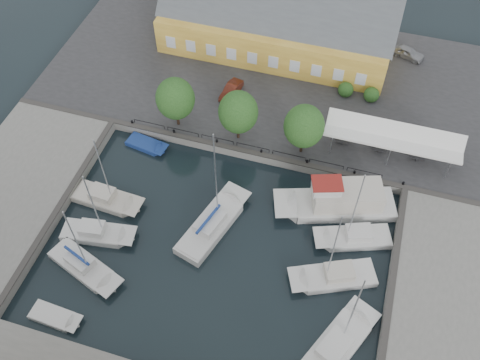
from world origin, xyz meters
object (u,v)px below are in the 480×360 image
(warehouse, at_px, (272,23))
(east_boat_a, at_px, (354,238))
(launch_sw, at_px, (55,318))
(west_boat_d, at_px, (84,267))
(tent_canopy, at_px, (394,136))
(car_silver, at_px, (408,53))
(east_boat_c, at_px, (336,347))
(west_boat_b, at_px, (107,200))
(trawler, at_px, (340,202))
(center_sailboat, at_px, (212,225))
(east_boat_b, at_px, (334,277))
(west_boat_c, at_px, (97,234))
(car_red, at_px, (231,90))
(launch_nw, at_px, (147,145))

(warehouse, xyz_separation_m, east_boat_a, (14.91, -25.09, -4.17))
(east_boat_a, distance_m, launch_sw, 28.32)
(west_boat_d, bearing_deg, tent_canopy, 40.65)
(car_silver, height_order, launch_sw, car_silver)
(east_boat_c, relative_size, west_boat_b, 1.15)
(warehouse, xyz_separation_m, trawler, (12.81, -21.81, -3.41))
(car_silver, xyz_separation_m, west_boat_b, (-26.81, -30.56, -1.43))
(center_sailboat, height_order, east_boat_b, center_sailboat)
(west_boat_c, bearing_deg, trawler, 24.56)
(launch_sw, bearing_deg, west_boat_c, 91.63)
(car_red, bearing_deg, launch_nw, -115.15)
(trawler, distance_m, west_boat_b, 23.53)
(east_boat_c, relative_size, west_boat_d, 1.09)
(car_silver, height_order, center_sailboat, center_sailboat)
(center_sailboat, distance_m, launch_nw, 13.13)
(west_boat_c, bearing_deg, car_red, 72.50)
(tent_canopy, xyz_separation_m, center_sailboat, (-15.23, -13.79, -3.32))
(center_sailboat, bearing_deg, west_boat_c, -158.32)
(tent_canopy, xyz_separation_m, car_silver, (0.27, 16.63, -2.00))
(east_boat_a, relative_size, west_boat_d, 1.01)
(east_boat_b, bearing_deg, launch_nw, 156.18)
(launch_sw, bearing_deg, east_boat_a, 33.17)
(launch_nw, bearing_deg, east_boat_a, -12.81)
(tent_canopy, height_order, launch_nw, tent_canopy)
(car_red, bearing_deg, trawler, -27.74)
(car_red, height_order, launch_nw, car_red)
(car_red, distance_m, west_boat_c, 22.83)
(west_boat_d, bearing_deg, car_red, 75.93)
(car_red, distance_m, trawler, 19.06)
(warehouse, xyz_separation_m, center_sailboat, (1.37, -27.65, -4.06))
(east_boat_b, height_order, west_boat_d, east_boat_b)
(east_boat_b, distance_m, launch_sw, 25.11)
(car_red, bearing_deg, west_boat_d, -93.70)
(east_boat_a, xyz_separation_m, east_boat_c, (0.26, -11.12, -0.00))
(car_silver, bearing_deg, east_boat_c, -165.28)
(launch_nw, bearing_deg, trawler, -5.66)
(car_silver, height_order, west_boat_b, west_boat_b)
(west_boat_b, xyz_separation_m, launch_sw, (1.15, -12.79, -0.17))
(center_sailboat, distance_m, east_boat_b, 12.67)
(west_boat_d, xyz_separation_m, launch_sw, (-0.24, -5.14, -0.18))
(car_silver, xyz_separation_m, launch_sw, (-25.66, -43.35, -1.60))
(west_boat_b, bearing_deg, east_boat_c, -18.53)
(trawler, distance_m, launch_sw, 28.63)
(tent_canopy, relative_size, west_boat_c, 1.40)
(warehouse, bearing_deg, west_boat_d, -103.56)
(car_red, bearing_deg, west_boat_b, -103.25)
(east_boat_c, bearing_deg, west_boat_b, 161.47)
(trawler, xyz_separation_m, east_boat_a, (2.11, -3.28, -0.75))
(east_boat_c, distance_m, west_boat_c, 24.61)
(east_boat_b, distance_m, west_boat_c, 22.99)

